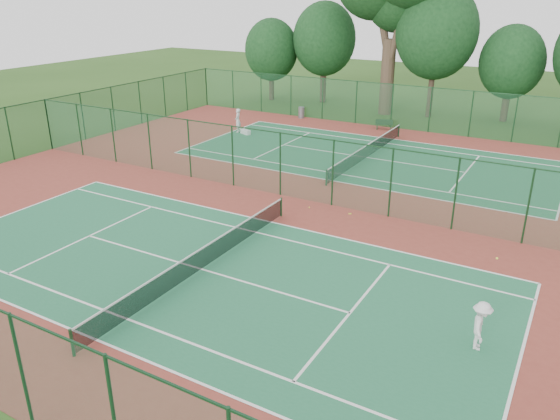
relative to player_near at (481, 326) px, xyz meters
The scene contains 18 objects.
ground 13.86m from the player_near, 140.25° to the left, with size 120.00×120.00×0.00m, color #274C17.
red_pad 13.86m from the player_near, 140.25° to the left, with size 40.00×36.00×0.01m, color maroon.
court_near 10.67m from the player_near, behind, with size 23.77×10.97×0.01m, color #216843.
court_far 20.79m from the player_near, 120.79° to the left, with size 23.77×10.97×0.01m, color #1D5E39.
fence_north 28.89m from the player_near, 111.61° to the left, with size 40.00×0.09×3.50m.
fence_west 31.90m from the player_near, 163.90° to the left, with size 0.09×36.00×3.50m.
fence_divider 13.86m from the player_near, 140.25° to the left, with size 40.00×0.09×3.50m.
tennis_net_near 10.64m from the player_near, behind, with size 0.10×12.90×0.97m.
tennis_net_far 20.77m from the player_near, 120.79° to the left, with size 0.10×12.90×0.97m.
player_near is the anchor object (origin of this frame).
player_far 29.33m from the player_near, 138.65° to the left, with size 0.67×0.44×1.83m, color silver.
trash_bin 33.12m from the player_near, 127.31° to the left, with size 0.53×0.53×0.95m, color slate.
bench 28.66m from the player_near, 115.57° to the left, with size 1.43×0.80×0.84m.
kit_bag 28.54m from the player_near, 137.87° to the left, with size 0.92×0.34×0.34m, color silver.
stray_ball_a 11.26m from the player_near, 133.41° to the left, with size 0.07×0.07×0.07m, color #C9E936.
stray_ball_b 11.28m from the player_near, 133.87° to the left, with size 0.07×0.07×0.07m, color yellow.
stray_ball_c 12.68m from the player_near, 141.49° to the left, with size 0.07×0.07×0.07m, color yellow.
evergreen_row 34.62m from the player_near, 107.03° to the left, with size 39.00×5.00×12.00m, color black, non-canonical shape.
Camera 1 is at (12.33, -24.22, 10.44)m, focal length 35.00 mm.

